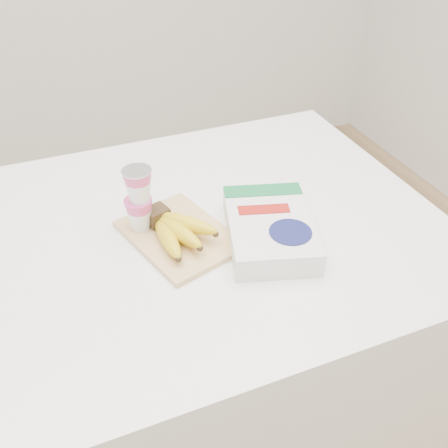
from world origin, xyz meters
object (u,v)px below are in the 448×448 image
Objects in this scene: yogurt_stack at (139,198)px; cereal_box at (270,228)px; cutting_board at (179,235)px; bananas at (175,229)px; table at (168,372)px.

yogurt_stack is 0.49× the size of cereal_box.
yogurt_stack is at bearing 169.48° from cereal_box.
cutting_board is 1.75× the size of yogurt_stack.
bananas is 0.10m from yogurt_stack.
cereal_box is at bearing -39.47° from cutting_board.
table is 0.59m from cereal_box.
bananas is 1.26× the size of yogurt_stack.
cutting_board is (0.05, -0.03, 0.50)m from table.
table is at bearing 134.83° from bananas.
bananas is at bearing -45.17° from table.
cutting_board is 1.39× the size of bananas.
yogurt_stack is at bearing 127.03° from cutting_board.
bananas is (0.04, -0.04, 0.53)m from table.
table is 8.95× the size of yogurt_stack.
bananas is at bearing 178.02° from cereal_box.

